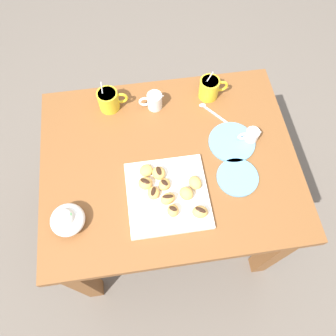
{
  "coord_description": "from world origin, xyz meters",
  "views": [
    {
      "loc": [
        -0.09,
        -0.58,
        1.82
      ],
      "look_at": [
        -0.01,
        -0.04,
        0.73
      ],
      "focal_mm": 35.26,
      "sensor_mm": 36.0,
      "label": 1
    }
  ],
  "objects_px": {
    "beignet_1": "(159,173)",
    "pastry_plate_square": "(168,195)",
    "coffee_mug_yellow_right": "(210,88)",
    "beignet_5": "(153,193)",
    "beignet_7": "(164,184)",
    "beignet_9": "(168,199)",
    "beignet_4": "(145,183)",
    "beignet_0": "(195,183)",
    "beignet_2": "(173,211)",
    "beignet_8": "(146,170)",
    "dining_table": "(169,175)",
    "saucer_sky_right": "(237,177)",
    "ice_cream_bowl": "(67,219)",
    "chocolate_sauce_pitcher": "(252,135)",
    "saucer_sky_left": "(232,142)",
    "beignet_6": "(200,212)",
    "beignet_3": "(186,193)",
    "coffee_mug_yellow_left": "(109,100)",
    "cream_pitcher_white": "(154,100)"
  },
  "relations": [
    {
      "from": "beignet_1",
      "to": "pastry_plate_square",
      "type": "bearing_deg",
      "value": -75.31
    },
    {
      "from": "coffee_mug_yellow_right",
      "to": "beignet_5",
      "type": "relative_size",
      "value": 2.81
    },
    {
      "from": "beignet_7",
      "to": "beignet_9",
      "type": "height_order",
      "value": "beignet_9"
    },
    {
      "from": "beignet_4",
      "to": "beignet_0",
      "type": "bearing_deg",
      "value": -7.37
    },
    {
      "from": "beignet_2",
      "to": "beignet_8",
      "type": "relative_size",
      "value": 0.89
    },
    {
      "from": "dining_table",
      "to": "coffee_mug_yellow_right",
      "type": "distance_m",
      "value": 0.39
    },
    {
      "from": "pastry_plate_square",
      "to": "saucer_sky_right",
      "type": "height_order",
      "value": "pastry_plate_square"
    },
    {
      "from": "ice_cream_bowl",
      "to": "chocolate_sauce_pitcher",
      "type": "xyz_separation_m",
      "value": [
        0.7,
        0.24,
        -0.01
      ]
    },
    {
      "from": "beignet_1",
      "to": "beignet_5",
      "type": "height_order",
      "value": "beignet_1"
    },
    {
      "from": "dining_table",
      "to": "beignet_8",
      "type": "distance_m",
      "value": 0.19
    },
    {
      "from": "saucer_sky_left",
      "to": "beignet_4",
      "type": "bearing_deg",
      "value": -158.6
    },
    {
      "from": "beignet_6",
      "to": "beignet_8",
      "type": "relative_size",
      "value": 1.07
    },
    {
      "from": "beignet_9",
      "to": "beignet_2",
      "type": "bearing_deg",
      "value": -76.4
    },
    {
      "from": "chocolate_sauce_pitcher",
      "to": "beignet_0",
      "type": "relative_size",
      "value": 1.69
    },
    {
      "from": "beignet_9",
      "to": "pastry_plate_square",
      "type": "bearing_deg",
      "value": 82.83
    },
    {
      "from": "ice_cream_bowl",
      "to": "beignet_1",
      "type": "height_order",
      "value": "ice_cream_bowl"
    },
    {
      "from": "chocolate_sauce_pitcher",
      "to": "dining_table",
      "type": "bearing_deg",
      "value": -172.22
    },
    {
      "from": "coffee_mug_yellow_right",
      "to": "beignet_8",
      "type": "height_order",
      "value": "coffee_mug_yellow_right"
    },
    {
      "from": "ice_cream_bowl",
      "to": "beignet_9",
      "type": "height_order",
      "value": "ice_cream_bowl"
    },
    {
      "from": "pastry_plate_square",
      "to": "beignet_3",
      "type": "bearing_deg",
      "value": -11.92
    },
    {
      "from": "beignet_0",
      "to": "beignet_3",
      "type": "height_order",
      "value": "beignet_3"
    },
    {
      "from": "saucer_sky_left",
      "to": "beignet_2",
      "type": "distance_m",
      "value": 0.37
    },
    {
      "from": "beignet_3",
      "to": "beignet_7",
      "type": "xyz_separation_m",
      "value": [
        -0.07,
        0.05,
        -0.0
      ]
    },
    {
      "from": "dining_table",
      "to": "beignet_8",
      "type": "height_order",
      "value": "beignet_8"
    },
    {
      "from": "ice_cream_bowl",
      "to": "beignet_1",
      "type": "relative_size",
      "value": 2.26
    },
    {
      "from": "coffee_mug_yellow_left",
      "to": "beignet_5",
      "type": "xyz_separation_m",
      "value": [
        0.13,
        -0.42,
        -0.02
      ]
    },
    {
      "from": "ice_cream_bowl",
      "to": "beignet_1",
      "type": "distance_m",
      "value": 0.35
    },
    {
      "from": "pastry_plate_square",
      "to": "coffee_mug_yellow_left",
      "type": "height_order",
      "value": "coffee_mug_yellow_left"
    },
    {
      "from": "pastry_plate_square",
      "to": "cream_pitcher_white",
      "type": "xyz_separation_m",
      "value": [
        0.0,
        0.4,
        0.03
      ]
    },
    {
      "from": "pastry_plate_square",
      "to": "saucer_sky_right",
      "type": "relative_size",
      "value": 1.87
    },
    {
      "from": "coffee_mug_yellow_right",
      "to": "cream_pitcher_white",
      "type": "height_order",
      "value": "coffee_mug_yellow_right"
    },
    {
      "from": "cream_pitcher_white",
      "to": "beignet_5",
      "type": "xyz_separation_m",
      "value": [
        -0.05,
        -0.39,
        -0.01
      ]
    },
    {
      "from": "beignet_7",
      "to": "coffee_mug_yellow_left",
      "type": "bearing_deg",
      "value": 113.47
    },
    {
      "from": "beignet_8",
      "to": "beignet_9",
      "type": "height_order",
      "value": "beignet_9"
    },
    {
      "from": "dining_table",
      "to": "coffee_mug_yellow_left",
      "type": "xyz_separation_m",
      "value": [
        -0.2,
        0.28,
        0.18
      ]
    },
    {
      "from": "saucer_sky_right",
      "to": "beignet_8",
      "type": "xyz_separation_m",
      "value": [
        -0.33,
        0.06,
        0.03
      ]
    },
    {
      "from": "cream_pitcher_white",
      "to": "beignet_8",
      "type": "height_order",
      "value": "cream_pitcher_white"
    },
    {
      "from": "ice_cream_bowl",
      "to": "coffee_mug_yellow_right",
      "type": "bearing_deg",
      "value": 39.09
    },
    {
      "from": "coffee_mug_yellow_right",
      "to": "beignet_1",
      "type": "bearing_deg",
      "value": -126.49
    },
    {
      "from": "coffee_mug_yellow_right",
      "to": "pastry_plate_square",
      "type": "bearing_deg",
      "value": -118.94
    },
    {
      "from": "saucer_sky_right",
      "to": "beignet_7",
      "type": "xyz_separation_m",
      "value": [
        -0.27,
        -0.0,
        0.03
      ]
    },
    {
      "from": "beignet_3",
      "to": "beignet_5",
      "type": "distance_m",
      "value": 0.12
    },
    {
      "from": "beignet_0",
      "to": "beignet_4",
      "type": "xyz_separation_m",
      "value": [
        -0.18,
        0.02,
        0.0
      ]
    },
    {
      "from": "coffee_mug_yellow_right",
      "to": "ice_cream_bowl",
      "type": "distance_m",
      "value": 0.75
    },
    {
      "from": "beignet_0",
      "to": "coffee_mug_yellow_right",
      "type": "bearing_deg",
      "value": 71.77
    },
    {
      "from": "saucer_sky_right",
      "to": "beignet_5",
      "type": "relative_size",
      "value": 3.14
    },
    {
      "from": "coffee_mug_yellow_right",
      "to": "beignet_1",
      "type": "distance_m",
      "value": 0.43
    },
    {
      "from": "beignet_5",
      "to": "beignet_4",
      "type": "bearing_deg",
      "value": 121.04
    },
    {
      "from": "beignet_2",
      "to": "beignet_3",
      "type": "distance_m",
      "value": 0.08
    },
    {
      "from": "chocolate_sauce_pitcher",
      "to": "beignet_1",
      "type": "xyz_separation_m",
      "value": [
        -0.37,
        -0.11,
        0.0
      ]
    }
  ]
}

